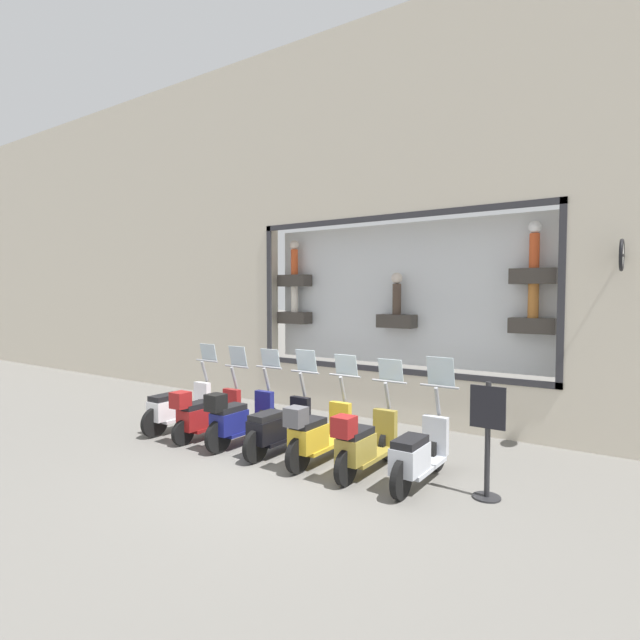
{
  "coord_description": "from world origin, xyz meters",
  "views": [
    {
      "loc": [
        -5.91,
        -4.57,
        2.65
      ],
      "look_at": [
        1.9,
        0.72,
        2.16
      ],
      "focal_mm": 28.0,
      "sensor_mm": 36.0,
      "label": 1
    }
  ],
  "objects_px": {
    "scooter_silver_0": "(418,454)",
    "shop_sign_post": "(487,437)",
    "scooter_olive_1": "(363,443)",
    "scooter_white_6": "(178,408)",
    "scooter_navy_4": "(238,418)",
    "scooter_black_3": "(278,427)",
    "scooter_yellow_2": "(317,433)",
    "scooter_red_5": "(205,414)"
  },
  "relations": [
    {
      "from": "scooter_silver_0",
      "to": "scooter_yellow_2",
      "type": "bearing_deg",
      "value": 92.05
    },
    {
      "from": "scooter_olive_1",
      "to": "scooter_red_5",
      "type": "height_order",
      "value": "scooter_red_5"
    },
    {
      "from": "scooter_olive_1",
      "to": "scooter_red_5",
      "type": "relative_size",
      "value": 1.01
    },
    {
      "from": "scooter_navy_4",
      "to": "scooter_white_6",
      "type": "height_order",
      "value": "scooter_white_6"
    },
    {
      "from": "scooter_silver_0",
      "to": "scooter_olive_1",
      "type": "bearing_deg",
      "value": 94.46
    },
    {
      "from": "scooter_silver_0",
      "to": "scooter_white_6",
      "type": "height_order",
      "value": "scooter_silver_0"
    },
    {
      "from": "scooter_red_5",
      "to": "shop_sign_post",
      "type": "bearing_deg",
      "value": -88.05
    },
    {
      "from": "scooter_navy_4",
      "to": "scooter_yellow_2",
      "type": "bearing_deg",
      "value": -90.05
    },
    {
      "from": "scooter_yellow_2",
      "to": "scooter_black_3",
      "type": "relative_size",
      "value": 1.0
    },
    {
      "from": "scooter_navy_4",
      "to": "scooter_red_5",
      "type": "xyz_separation_m",
      "value": [
        -0.02,
        0.83,
        -0.03
      ]
    },
    {
      "from": "scooter_silver_0",
      "to": "shop_sign_post",
      "type": "distance_m",
      "value": 0.98
    },
    {
      "from": "scooter_olive_1",
      "to": "scooter_yellow_2",
      "type": "relative_size",
      "value": 1.0
    },
    {
      "from": "scooter_black_3",
      "to": "scooter_white_6",
      "type": "height_order",
      "value": "scooter_black_3"
    },
    {
      "from": "scooter_olive_1",
      "to": "scooter_white_6",
      "type": "height_order",
      "value": "scooter_white_6"
    },
    {
      "from": "scooter_silver_0",
      "to": "scooter_white_6",
      "type": "bearing_deg",
      "value": 90.0
    },
    {
      "from": "scooter_silver_0",
      "to": "shop_sign_post",
      "type": "xyz_separation_m",
      "value": [
        0.1,
        -0.91,
        0.37
      ]
    },
    {
      "from": "scooter_olive_1",
      "to": "scooter_navy_4",
      "type": "relative_size",
      "value": 0.99
    },
    {
      "from": "scooter_black_3",
      "to": "scooter_white_6",
      "type": "bearing_deg",
      "value": 89.97
    },
    {
      "from": "scooter_silver_0",
      "to": "scooter_navy_4",
      "type": "height_order",
      "value": "scooter_silver_0"
    },
    {
      "from": "scooter_yellow_2",
      "to": "scooter_black_3",
      "type": "distance_m",
      "value": 0.83
    },
    {
      "from": "scooter_yellow_2",
      "to": "scooter_white_6",
      "type": "relative_size",
      "value": 1.0
    },
    {
      "from": "scooter_olive_1",
      "to": "scooter_navy_4",
      "type": "bearing_deg",
      "value": 89.84
    },
    {
      "from": "scooter_black_3",
      "to": "scooter_silver_0",
      "type": "bearing_deg",
      "value": -89.96
    },
    {
      "from": "scooter_black_3",
      "to": "scooter_navy_4",
      "type": "distance_m",
      "value": 0.83
    },
    {
      "from": "scooter_black_3",
      "to": "shop_sign_post",
      "type": "xyz_separation_m",
      "value": [
        0.1,
        -3.4,
        0.37
      ]
    },
    {
      "from": "scooter_silver_0",
      "to": "scooter_black_3",
      "type": "bearing_deg",
      "value": 90.04
    },
    {
      "from": "scooter_olive_1",
      "to": "shop_sign_post",
      "type": "xyz_separation_m",
      "value": [
        0.16,
        -1.74,
        0.34
      ]
    },
    {
      "from": "scooter_olive_1",
      "to": "scooter_yellow_2",
      "type": "bearing_deg",
      "value": 89.62
    },
    {
      "from": "scooter_olive_1",
      "to": "scooter_black_3",
      "type": "bearing_deg",
      "value": 87.82
    },
    {
      "from": "scooter_olive_1",
      "to": "scooter_yellow_2",
      "type": "distance_m",
      "value": 0.83
    },
    {
      "from": "scooter_yellow_2",
      "to": "scooter_silver_0",
      "type": "bearing_deg",
      "value": -87.95
    },
    {
      "from": "scooter_olive_1",
      "to": "scooter_black_3",
      "type": "xyz_separation_m",
      "value": [
        0.06,
        1.66,
        -0.04
      ]
    },
    {
      "from": "scooter_olive_1",
      "to": "shop_sign_post",
      "type": "distance_m",
      "value": 1.78
    },
    {
      "from": "scooter_black_3",
      "to": "shop_sign_post",
      "type": "bearing_deg",
      "value": -88.31
    },
    {
      "from": "scooter_silver_0",
      "to": "scooter_yellow_2",
      "type": "xyz_separation_m",
      "value": [
        -0.06,
        1.66,
        0.04
      ]
    },
    {
      "from": "scooter_silver_0",
      "to": "scooter_yellow_2",
      "type": "relative_size",
      "value": 1.0
    },
    {
      "from": "scooter_red_5",
      "to": "shop_sign_post",
      "type": "relative_size",
      "value": 1.17
    },
    {
      "from": "shop_sign_post",
      "to": "scooter_black_3",
      "type": "bearing_deg",
      "value": 91.69
    },
    {
      "from": "scooter_navy_4",
      "to": "shop_sign_post",
      "type": "distance_m",
      "value": 4.24
    },
    {
      "from": "scooter_olive_1",
      "to": "shop_sign_post",
      "type": "relative_size",
      "value": 1.18
    },
    {
      "from": "scooter_white_6",
      "to": "scooter_black_3",
      "type": "bearing_deg",
      "value": -90.03
    },
    {
      "from": "shop_sign_post",
      "to": "scooter_white_6",
      "type": "bearing_deg",
      "value": 90.96
    }
  ]
}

